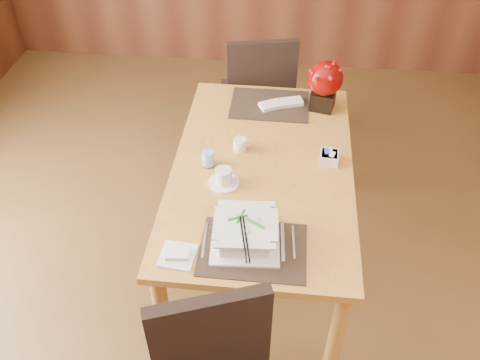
# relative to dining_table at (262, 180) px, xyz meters

# --- Properties ---
(ground) EXTENTS (6.00, 6.00, 0.00)m
(ground) POSITION_rel_dining_table_xyz_m (0.00, -0.60, -0.65)
(ground) COLOR brown
(ground) RESTS_ON ground
(dining_table) EXTENTS (0.90, 1.50, 0.75)m
(dining_table) POSITION_rel_dining_table_xyz_m (0.00, 0.00, 0.00)
(dining_table) COLOR #C98937
(dining_table) RESTS_ON ground
(placemat_near) EXTENTS (0.45, 0.33, 0.01)m
(placemat_near) POSITION_rel_dining_table_xyz_m (0.00, -0.55, 0.10)
(placemat_near) COLOR black
(placemat_near) RESTS_ON dining_table
(placemat_far) EXTENTS (0.45, 0.33, 0.01)m
(placemat_far) POSITION_rel_dining_table_xyz_m (0.00, 0.55, 0.10)
(placemat_far) COLOR black
(placemat_far) RESTS_ON dining_table
(soup_setting) EXTENTS (0.31, 0.31, 0.12)m
(soup_setting) POSITION_rel_dining_table_xyz_m (-0.04, -0.51, 0.15)
(soup_setting) COLOR silver
(soup_setting) RESTS_ON dining_table
(coffee_cup) EXTENTS (0.15, 0.15, 0.09)m
(coffee_cup) POSITION_rel_dining_table_xyz_m (-0.18, -0.15, 0.13)
(coffee_cup) COLOR silver
(coffee_cup) RESTS_ON dining_table
(water_glass) EXTENTS (0.09, 0.09, 0.16)m
(water_glass) POSITION_rel_dining_table_xyz_m (-0.27, -0.02, 0.18)
(water_glass) COLOR white
(water_glass) RESTS_ON dining_table
(creamer_jug) EXTENTS (0.11, 0.11, 0.06)m
(creamer_jug) POSITION_rel_dining_table_xyz_m (-0.13, 0.12, 0.13)
(creamer_jug) COLOR silver
(creamer_jug) RESTS_ON dining_table
(sugar_caddy) EXTENTS (0.10, 0.10, 0.06)m
(sugar_caddy) POSITION_rel_dining_table_xyz_m (0.33, 0.07, 0.12)
(sugar_caddy) COLOR silver
(sugar_caddy) RESTS_ON dining_table
(berry_decor) EXTENTS (0.20, 0.20, 0.29)m
(berry_decor) POSITION_rel_dining_table_xyz_m (0.30, 0.56, 0.26)
(berry_decor) COLOR black
(berry_decor) RESTS_ON dining_table
(napkins_far) EXTENTS (0.27, 0.18, 0.02)m
(napkins_far) POSITION_rel_dining_table_xyz_m (0.08, 0.55, 0.11)
(napkins_far) COLOR white
(napkins_far) RESTS_ON dining_table
(bread_plate) EXTENTS (0.16, 0.16, 0.01)m
(bread_plate) POSITION_rel_dining_table_xyz_m (-0.31, -0.62, 0.10)
(bread_plate) COLOR silver
(bread_plate) RESTS_ON dining_table
(far_chair) EXTENTS (0.55, 0.55, 0.99)m
(far_chair) POSITION_rel_dining_table_xyz_m (-0.09, 0.97, -0.09)
(far_chair) COLOR black
(far_chair) RESTS_ON ground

